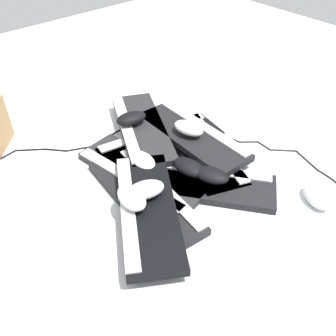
% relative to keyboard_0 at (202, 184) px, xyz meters
% --- Properties ---
extents(ground_plane, '(3.20, 3.20, 0.00)m').
position_rel_keyboard_0_xyz_m(ground_plane, '(-0.06, 0.00, -0.01)').
color(ground_plane, silver).
extents(keyboard_0, '(0.44, 0.39, 0.03)m').
position_rel_keyboard_0_xyz_m(keyboard_0, '(0.00, 0.00, 0.00)').
color(keyboard_0, black).
rests_on(keyboard_0, ground).
extents(keyboard_1, '(0.46, 0.30, 0.03)m').
position_rel_keyboard_0_xyz_m(keyboard_1, '(-0.12, 0.12, 0.00)').
color(keyboard_1, black).
rests_on(keyboard_1, ground).
extents(keyboard_2, '(0.23, 0.46, 0.03)m').
position_rel_keyboard_0_xyz_m(keyboard_2, '(-0.25, 0.05, 0.00)').
color(keyboard_2, black).
rests_on(keyboard_2, ground).
extents(keyboard_3, '(0.46, 0.22, 0.03)m').
position_rel_keyboard_0_xyz_m(keyboard_3, '(-0.17, -0.11, 0.00)').
color(keyboard_3, '#232326').
rests_on(keyboard_3, ground).
extents(keyboard_4, '(0.45, 0.20, 0.03)m').
position_rel_keyboard_0_xyz_m(keyboard_4, '(-0.08, -0.16, 0.00)').
color(keyboard_4, black).
rests_on(keyboard_4, ground).
extents(keyboard_5, '(0.46, 0.33, 0.03)m').
position_rel_keyboard_0_xyz_m(keyboard_5, '(-0.33, 0.02, 0.03)').
color(keyboard_5, '#232326').
rests_on(keyboard_5, keyboard_2).
extents(keyboard_6, '(0.45, 0.36, 0.03)m').
position_rel_keyboard_0_xyz_m(keyboard_6, '(-0.01, -0.21, 0.03)').
color(keyboard_6, black).
rests_on(keyboard_6, keyboard_4).
extents(keyboard_7, '(0.44, 0.16, 0.03)m').
position_rel_keyboard_0_xyz_m(keyboard_7, '(-0.18, 0.13, 0.03)').
color(keyboard_7, black).
rests_on(keyboard_7, keyboard_1).
extents(mouse_0, '(0.13, 0.11, 0.04)m').
position_rel_keyboard_0_xyz_m(mouse_0, '(0.02, 0.02, 0.04)').
color(mouse_0, black).
rests_on(mouse_0, keyboard_0).
extents(mouse_1, '(0.12, 0.09, 0.04)m').
position_rel_keyboard_0_xyz_m(mouse_1, '(-0.18, 0.11, 0.07)').
color(mouse_1, silver).
rests_on(mouse_1, keyboard_7).
extents(mouse_2, '(0.12, 0.08, 0.04)m').
position_rel_keyboard_0_xyz_m(mouse_2, '(-0.05, -0.01, 0.04)').
color(mouse_2, black).
rests_on(mouse_2, keyboard_0).
extents(mouse_3, '(0.11, 0.07, 0.04)m').
position_rel_keyboard_0_xyz_m(mouse_3, '(-0.17, -0.09, 0.04)').
color(mouse_3, silver).
rests_on(mouse_3, keyboard_3).
extents(mouse_4, '(0.09, 0.12, 0.04)m').
position_rel_keyboard_0_xyz_m(mouse_4, '(-0.04, -0.19, 0.07)').
color(mouse_4, '#B7B7BC').
rests_on(mouse_4, keyboard_6).
extents(mouse_5, '(0.13, 0.11, 0.04)m').
position_rel_keyboard_0_xyz_m(mouse_5, '(0.26, 0.21, 0.01)').
color(mouse_5, silver).
rests_on(mouse_5, ground).
extents(mouse_6, '(0.12, 0.08, 0.04)m').
position_rel_keyboard_0_xyz_m(mouse_6, '(-0.04, -0.24, 0.07)').
color(mouse_6, silver).
rests_on(mouse_6, keyboard_6).
extents(mouse_7, '(0.09, 0.12, 0.04)m').
position_rel_keyboard_0_xyz_m(mouse_7, '(-0.36, 0.00, 0.07)').
color(mouse_7, black).
rests_on(mouse_7, keyboard_5).
extents(cable_0, '(0.57, 0.18, 0.01)m').
position_rel_keyboard_0_xyz_m(cable_0, '(0.08, 0.31, -0.01)').
color(cable_0, black).
rests_on(cable_0, ground).
extents(cable_1, '(0.19, 0.72, 0.01)m').
position_rel_keyboard_0_xyz_m(cable_1, '(-0.47, -0.20, -0.01)').
color(cable_1, black).
rests_on(cable_1, ground).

